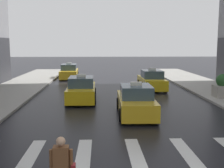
# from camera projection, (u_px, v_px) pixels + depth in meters

# --- Properties ---
(crosswalk_markings) EXTENTS (11.30, 2.80, 0.01)m
(crosswalk_markings) POSITION_uv_depth(u_px,v_px,m) (135.00, 152.00, 9.81)
(crosswalk_markings) COLOR silver
(crosswalk_markings) RESTS_ON ground
(taxi_lead) EXTENTS (2.00, 4.57, 1.80)m
(taxi_lead) POSITION_uv_depth(u_px,v_px,m) (136.00, 102.00, 14.96)
(taxi_lead) COLOR gold
(taxi_lead) RESTS_ON ground
(taxi_second) EXTENTS (1.96, 4.56, 1.80)m
(taxi_second) POSITION_uv_depth(u_px,v_px,m) (81.00, 90.00, 18.77)
(taxi_second) COLOR yellow
(taxi_second) RESTS_ON ground
(taxi_third) EXTENTS (1.96, 4.55, 1.80)m
(taxi_third) POSITION_uv_depth(u_px,v_px,m) (152.00, 81.00, 23.57)
(taxi_third) COLOR yellow
(taxi_third) RESTS_ON ground
(taxi_fourth) EXTENTS (2.04, 4.59, 1.80)m
(taxi_fourth) POSITION_uv_depth(u_px,v_px,m) (69.00, 72.00, 30.79)
(taxi_fourth) COLOR gold
(taxi_fourth) RESTS_ON ground
(pedestrian_with_handbag) EXTENTS (0.60, 0.24, 1.65)m
(pedestrian_with_handbag) POSITION_uv_depth(u_px,v_px,m) (62.00, 166.00, 6.54)
(pedestrian_with_handbag) COLOR #333338
(pedestrian_with_handbag) RESTS_ON ground
(planter_mid_block) EXTENTS (1.10, 1.10, 1.60)m
(planter_mid_block) POSITION_uv_depth(u_px,v_px,m) (222.00, 87.00, 19.29)
(planter_mid_block) COLOR #A8A399
(planter_mid_block) RESTS_ON curb_right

